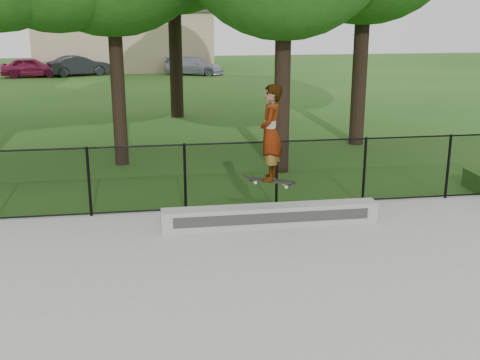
# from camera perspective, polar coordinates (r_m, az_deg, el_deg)

# --- Properties ---
(grind_ledge) EXTENTS (4.36, 0.40, 0.43)m
(grind_ledge) POSITION_cam_1_polar(r_m,az_deg,el_deg) (12.10, 2.92, -3.42)
(grind_ledge) COLOR #9E9D99
(grind_ledge) RESTS_ON concrete_slab
(car_a) EXTENTS (3.74, 1.68, 1.26)m
(car_a) POSITION_cam_1_polar(r_m,az_deg,el_deg) (41.29, -19.19, 10.06)
(car_a) COLOR #9A1C48
(car_a) RESTS_ON ground
(car_b) EXTENTS (3.82, 2.52, 1.30)m
(car_b) POSITION_cam_1_polar(r_m,az_deg,el_deg) (41.28, -14.98, 10.43)
(car_b) COLOR black
(car_b) RESTS_ON ground
(car_c) EXTENTS (3.95, 2.86, 1.14)m
(car_c) POSITION_cam_1_polar(r_m,az_deg,el_deg) (40.62, -4.39, 10.72)
(car_c) COLOR #A5A5BB
(car_c) RESTS_ON ground
(skater_airborne) EXTENTS (0.84, 0.76, 1.97)m
(skater_airborne) POSITION_cam_1_polar(r_m,az_deg,el_deg) (11.34, 2.91, 4.35)
(skater_airborne) COLOR black
(skater_airborne) RESTS_ON ground
(chainlink_fence) EXTENTS (16.06, 0.06, 1.50)m
(chainlink_fence) POSITION_cam_1_polar(r_m,az_deg,el_deg) (12.86, -5.23, 0.23)
(chainlink_fence) COLOR black
(chainlink_fence) RESTS_ON concrete_slab
(distant_building) EXTENTS (12.40, 6.40, 4.30)m
(distant_building) POSITION_cam_1_polar(r_m,az_deg,el_deg) (44.53, -10.82, 13.01)
(distant_building) COLOR tan
(distant_building) RESTS_ON ground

